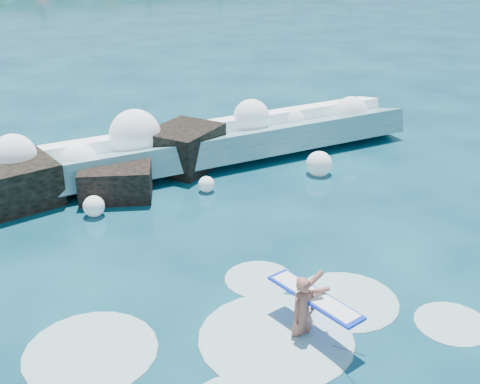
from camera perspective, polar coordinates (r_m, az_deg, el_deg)
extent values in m
plane|color=#082940|center=(13.63, -1.72, -8.88)|extent=(200.00, 200.00, 0.00)
cube|color=teal|center=(19.92, -6.38, 3.45)|extent=(17.39, 2.65, 1.45)
cube|color=white|center=(20.48, -7.27, 5.28)|extent=(17.39, 1.23, 0.68)
cube|color=black|center=(18.33, -21.36, 0.24)|extent=(3.05, 2.50, 1.48)
cube|color=black|center=(18.11, -11.62, 0.79)|extent=(2.50, 2.24, 1.14)
cube|color=black|center=(19.91, -5.23, 3.87)|extent=(2.90, 2.77, 1.59)
imported|color=#A55A4D|center=(11.90, 6.01, -11.47)|extent=(0.63, 0.46, 1.60)
cube|color=#0C2BD2|center=(11.91, 7.08, -9.88)|extent=(0.93, 2.24, 0.05)
cube|color=white|center=(11.90, 7.09, -9.82)|extent=(0.80, 2.05, 0.05)
cylinder|color=black|center=(11.27, 10.23, -14.58)|extent=(0.01, 0.91, 0.43)
sphere|color=white|center=(18.69, -20.67, 3.17)|extent=(1.33, 1.33, 1.33)
sphere|color=white|center=(18.80, -14.99, 2.80)|extent=(1.10, 1.10, 1.10)
sphere|color=white|center=(19.63, -9.91, 5.35)|extent=(1.66, 1.66, 1.66)
sphere|color=white|center=(20.02, -3.51, 4.39)|extent=(0.83, 0.83, 0.83)
sphere|color=white|center=(21.23, 1.09, 7.11)|extent=(1.27, 1.27, 1.27)
sphere|color=white|center=(22.27, 4.93, 6.77)|extent=(0.93, 0.93, 0.93)
sphere|color=white|center=(22.74, 10.48, 7.41)|extent=(1.19, 1.19, 1.19)
sphere|color=white|center=(17.05, -13.69, -1.32)|extent=(0.60, 0.60, 0.60)
sphere|color=white|center=(18.13, -3.21, 0.73)|extent=(0.49, 0.49, 0.49)
sphere|color=white|center=(19.53, 7.51, 2.65)|extent=(0.84, 0.84, 0.84)
ellipsoid|color=silver|center=(12.14, 3.43, -13.65)|extent=(3.11, 3.11, 0.16)
ellipsoid|color=silver|center=(13.35, 9.94, -10.10)|extent=(2.32, 2.32, 0.12)
ellipsoid|color=silver|center=(12.14, -13.97, -14.44)|extent=(2.58, 2.58, 0.13)
ellipsoid|color=silver|center=(13.88, 1.83, -8.22)|extent=(1.61, 1.61, 0.08)
ellipsoid|color=silver|center=(13.22, 19.48, -11.66)|extent=(1.54, 1.54, 0.08)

